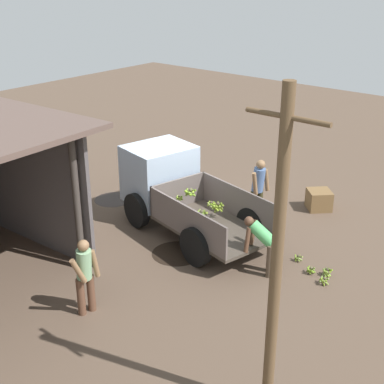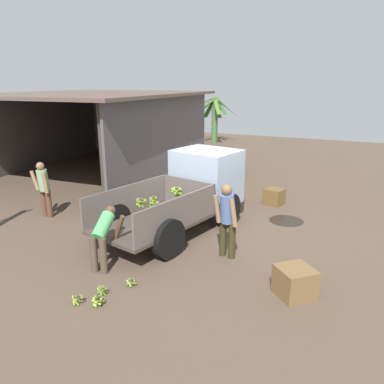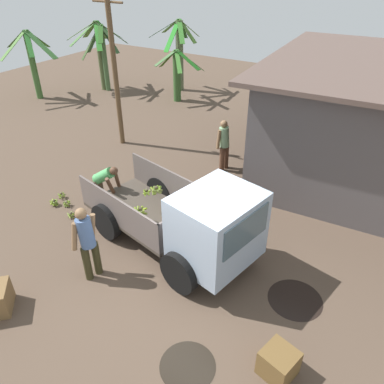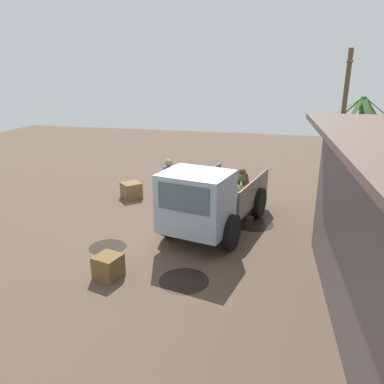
% 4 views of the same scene
% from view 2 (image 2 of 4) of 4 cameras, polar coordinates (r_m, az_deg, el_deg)
% --- Properties ---
extents(ground, '(36.00, 36.00, 0.00)m').
position_cam_2_polar(ground, '(10.63, 2.26, -4.73)').
color(ground, brown).
extents(mud_patch_0, '(1.11, 1.11, 0.01)m').
position_cam_2_polar(mud_patch_0, '(12.71, 4.71, -1.15)').
color(mud_patch_0, black).
rests_on(mud_patch_0, ground).
extents(mud_patch_1, '(0.97, 0.97, 0.01)m').
position_cam_2_polar(mud_patch_1, '(11.11, 14.18, -4.26)').
color(mud_patch_1, black).
rests_on(mud_patch_1, ground).
extents(mud_patch_2, '(1.22, 1.22, 0.01)m').
position_cam_2_polar(mud_patch_2, '(10.23, -8.86, -5.77)').
color(mud_patch_2, black).
rests_on(mud_patch_2, ground).
extents(cargo_truck, '(4.69, 2.71, 1.99)m').
position_cam_2_polar(cargo_truck, '(10.39, 0.61, 0.86)').
color(cargo_truck, '#463D34').
rests_on(cargo_truck, ground).
extents(warehouse_shed, '(9.74, 7.97, 3.40)m').
position_cam_2_polar(warehouse_shed, '(17.19, -13.35, 11.62)').
color(warehouse_shed, '#565050').
rests_on(warehouse_shed, ground).
extents(banana_palm_1, '(2.35, 2.26, 2.92)m').
position_cam_2_polar(banana_palm_1, '(24.64, 3.54, 11.14)').
color(banana_palm_1, '#4F703D').
rests_on(banana_palm_1, ground).
extents(banana_palm_5, '(2.31, 2.37, 2.81)m').
position_cam_2_polar(banana_palm_5, '(24.38, 3.42, 10.88)').
color(banana_palm_5, '#4C7240').
rests_on(banana_palm_5, ground).
extents(person_foreground_visitor, '(0.44, 0.64, 1.73)m').
position_cam_2_polar(person_foreground_visitor, '(8.32, 5.37, -3.87)').
color(person_foreground_visitor, '#343019').
rests_on(person_foreground_visitor, ground).
extents(person_worker_loading, '(0.80, 0.65, 1.28)m').
position_cam_2_polar(person_worker_loading, '(8.12, -13.37, -6.27)').
color(person_worker_loading, brown).
rests_on(person_worker_loading, ground).
extents(person_bystander_near_shed, '(0.40, 0.68, 1.65)m').
position_cam_2_polar(person_bystander_near_shed, '(11.64, -21.66, 0.73)').
color(person_bystander_near_shed, brown).
rests_on(person_bystander_near_shed, ground).
extents(banana_bunch_on_ground_0, '(0.21, 0.20, 0.18)m').
position_cam_2_polar(banana_bunch_on_ground_0, '(7.43, -13.51, -14.33)').
color(banana_bunch_on_ground_0, brown).
rests_on(banana_bunch_on_ground_0, ground).
extents(banana_bunch_on_ground_1, '(0.21, 0.21, 0.17)m').
position_cam_2_polar(banana_bunch_on_ground_1, '(7.60, -9.28, -13.32)').
color(banana_bunch_on_ground_1, '#49422F').
rests_on(banana_bunch_on_ground_1, ground).
extents(banana_bunch_on_ground_2, '(0.23, 0.23, 0.19)m').
position_cam_2_polar(banana_bunch_on_ground_2, '(7.27, -17.09, -15.24)').
color(banana_bunch_on_ground_2, brown).
rests_on(banana_bunch_on_ground_2, ground).
extents(banana_bunch_on_ground_3, '(0.23, 0.23, 0.19)m').
position_cam_2_polar(banana_bunch_on_ground_3, '(7.13, -14.17, -15.72)').
color(banana_bunch_on_ground_3, '#403A29').
rests_on(banana_bunch_on_ground_3, ground).
extents(wooden_crate_0, '(0.89, 0.89, 0.56)m').
position_cam_2_polar(wooden_crate_0, '(7.38, 15.42, -13.08)').
color(wooden_crate_0, brown).
rests_on(wooden_crate_0, ground).
extents(wooden_crate_1, '(0.66, 0.66, 0.52)m').
position_cam_2_polar(wooden_crate_1, '(12.40, 12.42, -0.70)').
color(wooden_crate_1, brown).
rests_on(wooden_crate_1, ground).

